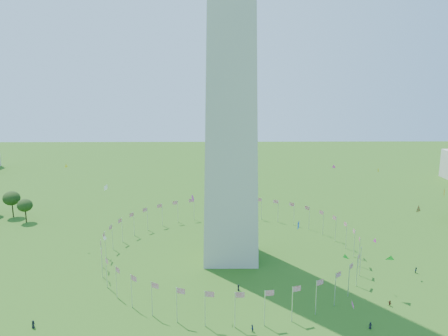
{
  "coord_description": "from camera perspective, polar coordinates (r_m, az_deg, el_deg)",
  "views": [
    {
      "loc": [
        -3.7,
        -81.7,
        57.7
      ],
      "look_at": [
        -2.22,
        35.0,
        32.78
      ],
      "focal_mm": 35.0,
      "sensor_mm": 36.0,
      "label": 1
    }
  ],
  "objects": [
    {
      "name": "kites_aloft",
      "position": [
        114.96,
        9.33,
        -7.97
      ],
      "size": [
        102.4,
        78.1,
        31.12
      ],
      "color": "green",
      "rests_on": "ground"
    },
    {
      "name": "flag_ring",
      "position": [
        142.09,
        0.83,
        -9.94
      ],
      "size": [
        80.24,
        80.24,
        9.0
      ],
      "color": "silver",
      "rests_on": "ground"
    }
  ]
}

